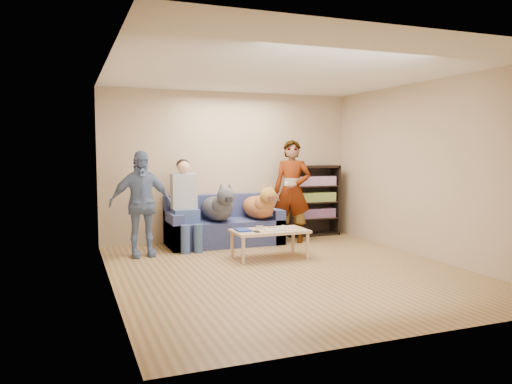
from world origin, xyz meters
name	(u,v)px	position (x,y,z in m)	size (l,w,h in m)	color
ground	(288,271)	(0.00, 0.00, 0.00)	(5.00, 5.00, 0.00)	olive
ceiling	(289,71)	(0.00, 0.00, 2.60)	(5.00, 5.00, 0.00)	white
wall_back	(230,166)	(0.00, 2.50, 1.30)	(4.50, 4.50, 0.00)	tan
wall_front	(414,186)	(0.00, -2.50, 1.30)	(4.50, 4.50, 0.00)	tan
wall_left	(109,176)	(-2.25, 0.00, 1.30)	(5.00, 5.00, 0.00)	tan
wall_right	(429,170)	(2.25, 0.00, 1.30)	(5.00, 5.00, 0.00)	tan
blanket	(273,213)	(0.59, 1.94, 0.51)	(0.45, 0.38, 0.15)	#AFAEB3
person_standing_right	(292,191)	(0.92, 1.87, 0.88)	(0.64, 0.42, 1.76)	gray
person_standing_left	(141,204)	(-1.69, 1.61, 0.79)	(0.93, 0.39, 1.59)	#6782A5
held_controller	(286,183)	(0.72, 1.67, 1.05)	(0.04, 0.12, 0.03)	white
notebook_blue	(243,230)	(-0.33, 0.87, 0.43)	(0.20, 0.26, 0.03)	navy
papers	(275,230)	(0.12, 0.72, 0.43)	(0.26, 0.20, 0.01)	silver
magazine	(277,229)	(0.15, 0.74, 0.44)	(0.22, 0.17, 0.01)	#ACA08A
camera_silver	(259,227)	(-0.05, 0.94, 0.45)	(0.11, 0.06, 0.05)	#B7B7BB
controller_a	(284,227)	(0.35, 0.92, 0.43)	(0.04, 0.13, 0.03)	white
controller_b	(291,227)	(0.43, 0.84, 0.43)	(0.09, 0.06, 0.03)	white
headphone_cup_a	(283,229)	(0.27, 0.80, 0.43)	(0.07, 0.07, 0.02)	white
headphone_cup_b	(280,228)	(0.27, 0.88, 0.43)	(0.07, 0.07, 0.02)	white
pen_orange	(273,231)	(0.05, 0.66, 0.42)	(0.01, 0.01, 0.14)	#C2521B
pen_black	(272,227)	(0.19, 1.00, 0.42)	(0.01, 0.01, 0.14)	black
wallet	(257,232)	(-0.18, 0.70, 0.43)	(0.07, 0.12, 0.01)	black
sofa	(223,227)	(-0.25, 2.10, 0.28)	(1.90, 0.85, 0.82)	#515B93
person_seated	(185,201)	(-0.93, 1.97, 0.77)	(0.40, 0.73, 1.47)	#446997
dog_gray	(219,207)	(-0.39, 1.90, 0.66)	(0.46, 1.27, 0.67)	#464950
dog_tan	(260,206)	(0.33, 1.89, 0.65)	(0.44, 1.18, 0.64)	#A86933
coffee_table	(270,233)	(0.07, 0.82, 0.37)	(1.10, 0.60, 0.42)	tan
bookshelf	(312,199)	(1.55, 2.33, 0.68)	(1.00, 0.34, 1.30)	black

